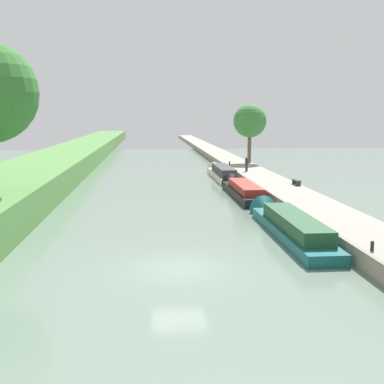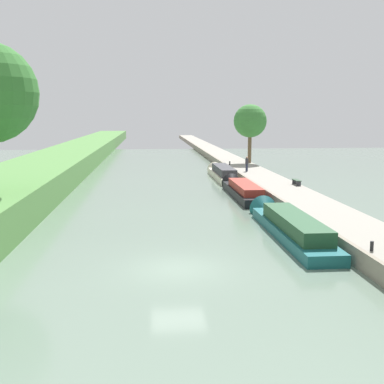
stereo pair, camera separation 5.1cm
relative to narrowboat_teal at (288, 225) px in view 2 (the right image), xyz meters
name	(u,v)px [view 2 (the right image)]	position (x,y,z in m)	size (l,w,h in m)	color
ground_plane	(178,269)	(-6.86, -5.92, -0.56)	(160.00, 160.00, 0.00)	slate
stone_quay	(353,254)	(1.40, -5.92, -0.09)	(0.25, 260.00, 0.94)	gray
narrowboat_teal	(288,225)	(0.00, 0.00, 0.00)	(2.04, 12.90, 2.06)	#195B60
narrowboat_black	(242,190)	(-0.06, 13.79, -0.04)	(1.98, 11.75, 1.89)	black
narrowboat_cream	(222,173)	(-0.02, 25.73, 0.03)	(1.92, 12.45, 2.05)	beige
tree_rightbank_midnear	(250,121)	(4.81, 33.99, 5.67)	(4.22, 4.22, 7.49)	brown
person_walking	(247,163)	(2.51, 24.45, 1.21)	(0.34, 0.34, 1.66)	#282D42
mooring_bollard_near	(372,246)	(1.83, -6.90, 0.56)	(0.16, 0.16, 0.45)	black
mooring_bollard_far	(230,163)	(1.83, 31.58, 0.56)	(0.16, 0.16, 0.45)	black
park_bench	(297,181)	(4.79, 13.77, 0.68)	(0.44, 1.50, 0.47)	#333338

